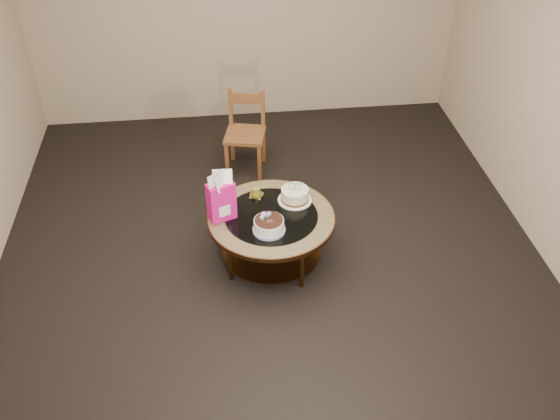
{
  "coord_description": "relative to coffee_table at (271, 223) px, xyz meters",
  "views": [
    {
      "loc": [
        -0.38,
        -3.85,
        3.5
      ],
      "look_at": [
        0.07,
        0.02,
        0.49
      ],
      "focal_mm": 40.0,
      "sensor_mm": 36.0,
      "label": 1
    }
  ],
  "objects": [
    {
      "name": "room_walls",
      "position": [
        -0.0,
        0.0,
        1.16
      ],
      "size": [
        4.52,
        5.02,
        2.61
      ],
      "color": "tan",
      "rests_on": "ground"
    },
    {
      "name": "gift_bag",
      "position": [
        -0.38,
        0.02,
        0.29
      ],
      "size": [
        0.24,
        0.2,
        0.42
      ],
      "rotation": [
        0.0,
        0.0,
        0.38
      ],
      "color": "#E31589",
      "rests_on": "coffee_table"
    },
    {
      "name": "pillar_candle",
      "position": [
        -0.09,
        0.27,
        0.11
      ],
      "size": [
        0.13,
        0.13,
        0.09
      ],
      "rotation": [
        0.0,
        0.0,
        -0.42
      ],
      "color": "#EDCD61",
      "rests_on": "coffee_table"
    },
    {
      "name": "decorated_cake",
      "position": [
        -0.04,
        -0.18,
        0.13
      ],
      "size": [
        0.25,
        0.25,
        0.15
      ],
      "rotation": [
        0.0,
        0.0,
        -0.37
      ],
      "color": "#A28BC5",
      "rests_on": "coffee_table"
    },
    {
      "name": "ground",
      "position": [
        -0.0,
        0.0,
        -0.38
      ],
      "size": [
        5.0,
        5.0,
        0.0
      ],
      "primitive_type": "plane",
      "color": "black",
      "rests_on": "ground"
    },
    {
      "name": "cream_cake",
      "position": [
        0.21,
        0.17,
        0.13
      ],
      "size": [
        0.28,
        0.28,
        0.18
      ],
      "rotation": [
        0.0,
        0.0,
        -0.33
      ],
      "color": "white",
      "rests_on": "coffee_table"
    },
    {
      "name": "coffee_table",
      "position": [
        0.0,
        0.0,
        0.0
      ],
      "size": [
        1.02,
        1.02,
        0.46
      ],
      "color": "#583519",
      "rests_on": "ground"
    },
    {
      "name": "dining_chair",
      "position": [
        -0.1,
        1.39,
        0.03
      ],
      "size": [
        0.44,
        0.44,
        0.8
      ],
      "rotation": [
        0.0,
        0.0,
        -0.22
      ],
      "color": "brown",
      "rests_on": "ground"
    }
  ]
}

